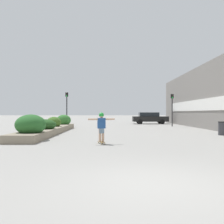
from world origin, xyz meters
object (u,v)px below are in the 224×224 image
skateboarder (101,124)px  car_leftmost (150,118)px  trash_bin (222,128)px  traffic_light_left (67,103)px  skateboard (101,142)px  traffic_light_right (172,104)px

skateboarder → car_leftmost: 22.39m
skateboarder → car_leftmost: size_ratio=0.30×
trash_bin → car_leftmost: 17.26m
car_leftmost → traffic_light_left: traffic_light_left is taller
skateboard → skateboarder: bearing=73.1°
skateboard → traffic_light_right: traffic_light_right is taller
trash_bin → car_leftmost: (-2.02, 17.13, 0.35)m
skateboarder → traffic_light_right: (7.18, 15.05, 1.45)m
car_leftmost → traffic_light_left: size_ratio=1.27×
trash_bin → traffic_light_left: bearing=138.3°
skateboarder → trash_bin: (7.83, 4.49, -0.49)m
trash_bin → car_leftmost: size_ratio=0.19×
traffic_light_left → traffic_light_right: (11.45, -0.22, -0.11)m
skateboarder → traffic_light_right: 16.74m
car_leftmost → traffic_light_right: traffic_light_right is taller
skateboarder → car_leftmost: bearing=58.1°
traffic_light_right → car_leftmost: bearing=101.8°
trash_bin → car_leftmost: car_leftmost is taller
skateboard → skateboarder: size_ratio=0.55×
trash_bin → skateboard: bearing=-150.2°
skateboarder → trash_bin: bearing=12.9°
car_leftmost → traffic_light_left: bearing=-57.8°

